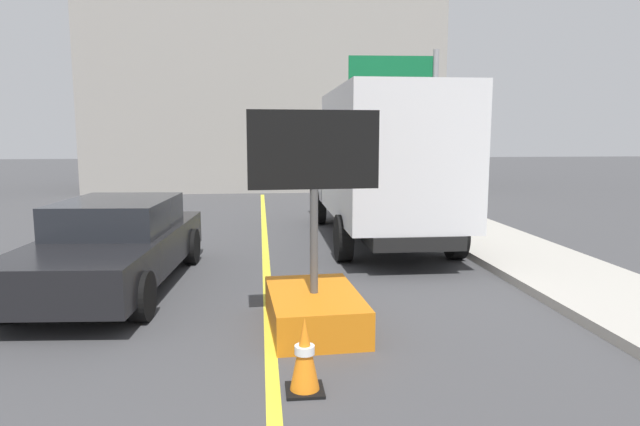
# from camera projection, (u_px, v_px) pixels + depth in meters

# --- Properties ---
(lane_center_stripe) EXTENTS (0.14, 36.00, 0.01)m
(lane_center_stripe) POSITION_uv_depth(u_px,v_px,m) (275.00, 423.00, 4.63)
(lane_center_stripe) COLOR yellow
(lane_center_stripe) RESTS_ON ground
(arrow_board_trailer) EXTENTS (1.60, 1.86, 2.70)m
(arrow_board_trailer) POSITION_uv_depth(u_px,v_px,m) (314.00, 290.00, 6.89)
(arrow_board_trailer) COLOR orange
(arrow_board_trailer) RESTS_ON ground
(box_truck) EXTENTS (2.53, 7.09, 3.33)m
(box_truck) POSITION_uv_depth(u_px,v_px,m) (380.00, 162.00, 12.34)
(box_truck) COLOR black
(box_truck) RESTS_ON ground
(pickup_car) EXTENTS (2.26, 5.02, 1.38)m
(pickup_car) POSITION_uv_depth(u_px,v_px,m) (115.00, 244.00, 8.73)
(pickup_car) COLOR black
(pickup_car) RESTS_ON ground
(highway_guide_sign) EXTENTS (2.79, 0.28, 5.00)m
(highway_guide_sign) POSITION_uv_depth(u_px,v_px,m) (410.00, 102.00, 17.08)
(highway_guide_sign) COLOR gray
(highway_guide_sign) RESTS_ON ground
(far_building_block) EXTENTS (15.01, 6.83, 9.55)m
(far_building_block) POSITION_uv_depth(u_px,v_px,m) (265.00, 83.00, 25.61)
(far_building_block) COLOR gray
(far_building_block) RESTS_ON ground
(traffic_cone_mid_lane) EXTENTS (0.36, 0.36, 0.73)m
(traffic_cone_mid_lane) POSITION_uv_depth(u_px,v_px,m) (305.00, 355.00, 5.16)
(traffic_cone_mid_lane) COLOR black
(traffic_cone_mid_lane) RESTS_ON ground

